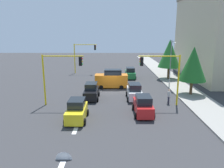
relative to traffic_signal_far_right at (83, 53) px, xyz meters
The scene contains 18 objects.
ground_plane 15.69m from the traffic_signal_far_right, 22.27° to the left, with size 120.00×120.00×0.00m, color #353538.
sidewalk_kerb 19.01m from the traffic_signal_far_right, 61.00° to the left, with size 80.00×4.00×0.15m, color gray.
lane_arrow_near 26.00m from the traffic_signal_far_right, ahead, with size 2.40×1.10×1.10m.
lane_arrow_mid 31.91m from the traffic_signal_far_right, ahead, with size 2.40×1.10×1.10m.
apartment_block 24.84m from the traffic_signal_far_right, 79.83° to the left, with size 19.84×9.30×14.90m.
traffic_signal_far_right is the anchor object (origin of this frame).
traffic_signal_near_left 23.04m from the traffic_signal_far_right, 29.77° to the left, with size 0.36×4.59×5.74m.
traffic_signal_near_right 20.00m from the traffic_signal_far_right, ahead, with size 0.36×4.59×5.74m.
street_lamp_curbside 18.19m from the traffic_signal_far_right, 55.17° to the left, with size 2.15×0.28×7.00m.
tree_roadside_mid 16.84m from the traffic_signal_far_right, 69.13° to the left, with size 3.82×3.82×6.97m.
tree_roadside_near 22.79m from the traffic_signal_far_right, 45.42° to the left, with size 3.51×3.51×6.38m.
delivery_van_orange 13.61m from the traffic_signal_far_right, 25.56° to the left, with size 2.22×4.80×2.77m.
car_white 19.87m from the traffic_signal_far_right, 26.07° to the left, with size 3.95×1.94×1.98m.
car_red 24.78m from the traffic_signal_far_right, 21.47° to the left, with size 4.00×1.95×1.98m.
car_yellow 24.65m from the traffic_signal_far_right, ahead, with size 3.80×1.97×1.98m.
car_black 18.11m from the traffic_signal_far_right, 10.46° to the left, with size 3.91×1.94×1.98m.
car_green 10.82m from the traffic_signal_far_right, 61.86° to the left, with size 4.12×1.98×1.98m.
pedestrian_crossing 23.31m from the traffic_signal_far_right, 32.58° to the left, with size 0.40×0.24×1.70m.
Camera 1 is at (29.54, 0.18, 8.06)m, focal length 34.64 mm.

